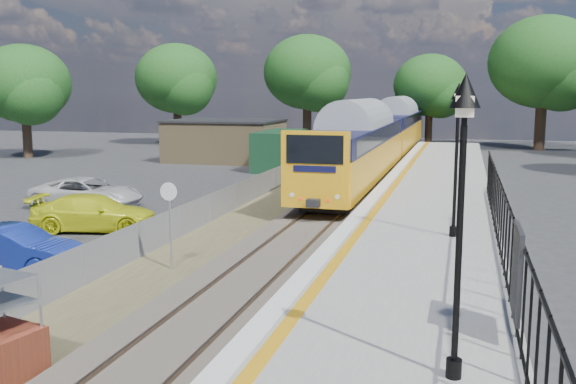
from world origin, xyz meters
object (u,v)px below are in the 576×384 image
at_px(train, 382,134).
at_px(car_blue, 14,249).
at_px(victorian_lamp_north, 458,124).
at_px(car_white, 87,193).
at_px(car_yellow, 95,213).
at_px(victorian_lamp_south, 463,157).
at_px(speed_sign, 170,212).

bearing_deg(train, car_blue, -103.88).
height_order(victorian_lamp_north, car_blue, victorian_lamp_north).
height_order(car_blue, car_white, car_white).
distance_m(car_yellow, car_white, 4.94).
height_order(victorian_lamp_south, speed_sign, victorian_lamp_south).
distance_m(train, car_white, 22.18).
bearing_deg(victorian_lamp_north, car_yellow, 173.78).
xyz_separation_m(victorian_lamp_north, car_yellow, (-13.17, 1.44, -3.61)).
bearing_deg(victorian_lamp_north, speed_sign, -160.48).
height_order(victorian_lamp_north, car_white, victorian_lamp_north).
relative_size(speed_sign, car_white, 0.52).
bearing_deg(car_white, car_blue, -159.97).
relative_size(victorian_lamp_north, car_yellow, 0.97).
bearing_deg(train, victorian_lamp_north, -77.91).
bearing_deg(victorian_lamp_north, car_blue, -161.82).
distance_m(victorian_lamp_north, train, 25.38).
distance_m(speed_sign, car_yellow, 6.80).
height_order(victorian_lamp_north, speed_sign, victorian_lamp_north).
xyz_separation_m(car_blue, car_yellow, (-0.74, 5.52, 0.02)).
xyz_separation_m(victorian_lamp_south, victorian_lamp_north, (-0.20, 10.00, 0.00)).
bearing_deg(car_yellow, train, -31.75).
height_order(train, car_yellow, train).
relative_size(car_yellow, car_white, 0.94).
xyz_separation_m(victorian_lamp_north, train, (-5.30, 24.75, -1.96)).
bearing_deg(car_white, victorian_lamp_south, -134.45).
bearing_deg(car_yellow, speed_sign, -142.58).
xyz_separation_m(victorian_lamp_south, car_blue, (-12.62, 5.92, -3.63)).
bearing_deg(speed_sign, car_white, 136.68).
distance_m(train, car_yellow, 24.66).
bearing_deg(victorian_lamp_south, victorian_lamp_north, 91.15).
bearing_deg(car_white, car_yellow, -144.93).
bearing_deg(speed_sign, victorian_lamp_south, -38.90).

